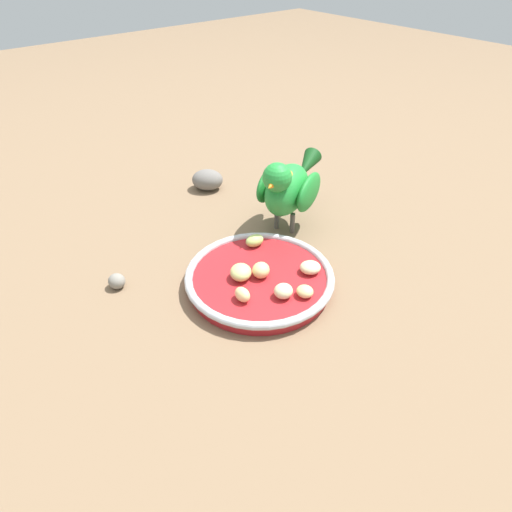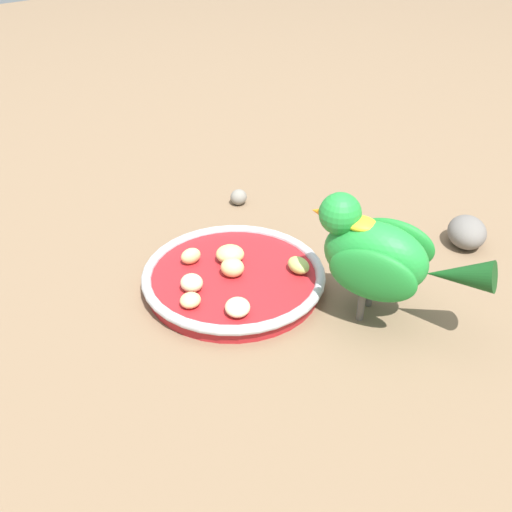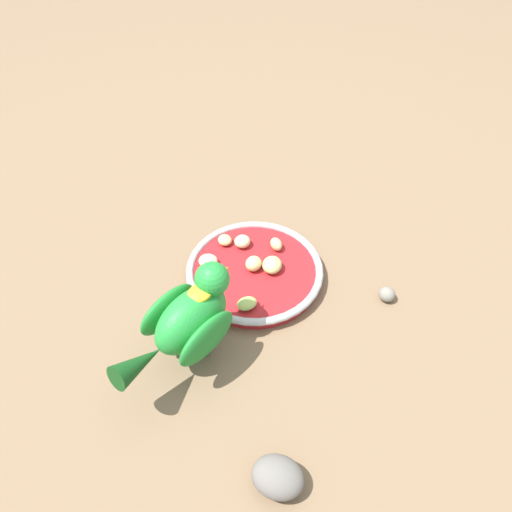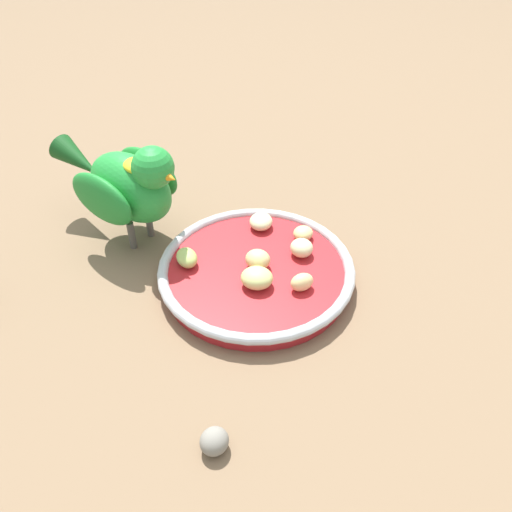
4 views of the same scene
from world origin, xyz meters
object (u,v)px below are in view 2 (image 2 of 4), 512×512
Objects in this scene: apple_piece_3 at (232,267)px; apple_piece_5 at (190,300)px; apple_piece_2 at (238,307)px; parrot at (379,254)px; apple_piece_1 at (191,256)px; pebble_0 at (239,197)px; apple_piece_4 at (299,265)px; apple_piece_6 at (230,254)px; rock_large at (467,232)px; apple_piece_0 at (192,283)px; feeding_bowl at (234,278)px.

apple_piece_5 is at bearing 14.61° from apple_piece_3.
parrot is at bearing 150.26° from apple_piece_2.
apple_piece_1 is at bearing -65.83° from apple_piece_3.
apple_piece_5 reaches higher than pebble_0.
apple_piece_4 is 0.89× the size of apple_piece_6.
parrot is at bearing 144.28° from apple_piece_5.
apple_piece_1 is 0.40m from rock_large.
apple_piece_6 reaches higher than apple_piece_5.
rock_large reaches higher than apple_piece_1.
apple_piece_5 is 0.23m from parrot.
pebble_0 is (-0.19, -0.25, -0.02)m from apple_piece_2.
apple_piece_3 is 0.23m from pebble_0.
apple_piece_5 is at bearing 53.64° from apple_piece_0.
apple_piece_3 reaches higher than pebble_0.
feeding_bowl is 7.17× the size of apple_piece_2.
apple_piece_0 reaches higher than apple_piece_2.
apple_piece_1 is at bearing -27.29° from rock_large.
feeding_bowl is 0.07m from apple_piece_1.
apple_piece_6 is (-0.08, -0.02, 0.00)m from apple_piece_0.
pebble_0 is at bearing -128.98° from apple_piece_3.
apple_piece_4 is (-0.12, -0.02, 0.00)m from apple_piece_2.
apple_piece_2 is at bearing 35.85° from parrot.
pebble_0 is at bearing -130.25° from apple_piece_6.
apple_piece_3 is 0.92× the size of apple_piece_4.
apple_piece_2 is 0.06m from apple_piece_5.
parrot is at bearing 82.65° from pebble_0.
parrot is at bearing 6.51° from rock_large.
parrot is (-0.16, 0.16, 0.06)m from apple_piece_0.
apple_piece_6 reaches higher than feeding_bowl.
apple_piece_1 is 0.84× the size of apple_piece_2.
parrot reaches higher than pebble_0.
rock_large is at bearing 120.99° from pebble_0.
parrot is (-0.03, 0.10, 0.06)m from apple_piece_4.
parrot is 7.64× the size of pebble_0.
parrot reaches higher than apple_piece_5.
apple_piece_0 is at bearing 57.63° from apple_piece_1.
feeding_bowl is at bearing -161.47° from apple_piece_3.
apple_piece_6 is 0.35m from rock_large.
apple_piece_2 is at bearing -8.79° from rock_large.
feeding_bowl is at bearing 62.09° from apple_piece_6.
apple_piece_6 is (-0.01, -0.03, 0.02)m from feeding_bowl.
apple_piece_4 is (-0.07, 0.05, 0.02)m from feeding_bowl.
apple_piece_6 is at bearing -121.04° from apple_piece_3.
parrot is (-0.10, 0.15, 0.07)m from feeding_bowl.
parrot is at bearing 115.81° from apple_piece_6.
apple_piece_1 reaches higher than apple_piece_5.
apple_piece_0 reaches higher than apple_piece_4.
apple_piece_3 is (-0.04, -0.07, 0.00)m from apple_piece_2.
apple_piece_6 is (-0.02, -0.03, -0.00)m from apple_piece_3.
apple_piece_5 is at bearing -14.41° from rock_large.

